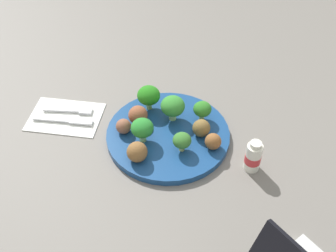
{
  "coord_description": "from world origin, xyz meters",
  "views": [
    {
      "loc": [
        0.15,
        -0.64,
        0.68
      ],
      "look_at": [
        0.0,
        0.0,
        0.04
      ],
      "focal_mm": 44.05,
      "sensor_mm": 36.0,
      "label": 1
    }
  ],
  "objects_px": {
    "fork": "(71,110)",
    "knife": "(66,120)",
    "broccoli_floret_back_right": "(202,109)",
    "plate": "(168,135)",
    "yogurt_bottle": "(253,157)",
    "meatball_far_rim": "(201,128)",
    "napkin": "(65,116)",
    "broccoli_floret_front_left": "(182,141)",
    "meatball_back_left": "(138,115)",
    "meatball_mid_left": "(213,141)",
    "meatball_near_rim": "(137,152)",
    "broccoli_floret_mid_right": "(149,96)",
    "meatball_front_left": "(123,126)",
    "broccoli_floret_front_right": "(173,106)",
    "broccoli_floret_far_rim": "(142,128)"
  },
  "relations": [
    {
      "from": "broccoli_floret_front_left",
      "to": "fork",
      "type": "height_order",
      "value": "broccoli_floret_front_left"
    },
    {
      "from": "meatball_back_left",
      "to": "meatball_mid_left",
      "type": "distance_m",
      "value": 0.18
    },
    {
      "from": "meatball_far_rim",
      "to": "knife",
      "type": "bearing_deg",
      "value": -176.38
    },
    {
      "from": "broccoli_floret_front_left",
      "to": "yogurt_bottle",
      "type": "distance_m",
      "value": 0.15
    },
    {
      "from": "napkin",
      "to": "fork",
      "type": "bearing_deg",
      "value": 72.35
    },
    {
      "from": "broccoli_floret_front_left",
      "to": "meatball_back_left",
      "type": "xyz_separation_m",
      "value": [
        -0.12,
        0.06,
        -0.01
      ]
    },
    {
      "from": "broccoli_floret_mid_right",
      "to": "meatball_front_left",
      "type": "height_order",
      "value": "broccoli_floret_mid_right"
    },
    {
      "from": "broccoli_floret_mid_right",
      "to": "fork",
      "type": "bearing_deg",
      "value": -167.06
    },
    {
      "from": "broccoli_floret_far_rim",
      "to": "yogurt_bottle",
      "type": "xyz_separation_m",
      "value": [
        0.24,
        -0.01,
        -0.02
      ]
    },
    {
      "from": "broccoli_floret_front_right",
      "to": "meatball_far_rim",
      "type": "relative_size",
      "value": 1.54
    },
    {
      "from": "broccoli_floret_far_rim",
      "to": "broccoli_floret_back_right",
      "type": "bearing_deg",
      "value": 40.37
    },
    {
      "from": "meatball_near_rim",
      "to": "napkin",
      "type": "relative_size",
      "value": 0.26
    },
    {
      "from": "plate",
      "to": "yogurt_bottle",
      "type": "height_order",
      "value": "yogurt_bottle"
    },
    {
      "from": "broccoli_floret_mid_right",
      "to": "knife",
      "type": "distance_m",
      "value": 0.21
    },
    {
      "from": "broccoli_floret_back_right",
      "to": "meatball_front_left",
      "type": "xyz_separation_m",
      "value": [
        -0.16,
        -0.08,
        -0.01
      ]
    },
    {
      "from": "broccoli_floret_front_left",
      "to": "broccoli_floret_far_rim",
      "type": "xyz_separation_m",
      "value": [
        -0.09,
        0.01,
        0.01
      ]
    },
    {
      "from": "meatball_near_rim",
      "to": "fork",
      "type": "height_order",
      "value": "meatball_near_rim"
    },
    {
      "from": "meatball_far_rim",
      "to": "knife",
      "type": "relative_size",
      "value": 0.27
    },
    {
      "from": "meatball_near_rim",
      "to": "knife",
      "type": "xyz_separation_m",
      "value": [
        -0.2,
        0.08,
        -0.03
      ]
    },
    {
      "from": "broccoli_floret_far_rim",
      "to": "yogurt_bottle",
      "type": "relative_size",
      "value": 0.75
    },
    {
      "from": "napkin",
      "to": "fork",
      "type": "relative_size",
      "value": 1.4
    },
    {
      "from": "meatball_back_left",
      "to": "fork",
      "type": "xyz_separation_m",
      "value": [
        -0.18,
        0.01,
        -0.03
      ]
    },
    {
      "from": "plate",
      "to": "broccoli_floret_front_right",
      "type": "height_order",
      "value": "broccoli_floret_front_right"
    },
    {
      "from": "broccoli_floret_front_left",
      "to": "meatball_front_left",
      "type": "relative_size",
      "value": 1.31
    },
    {
      "from": "broccoli_floret_mid_right",
      "to": "fork",
      "type": "height_order",
      "value": "broccoli_floret_mid_right"
    },
    {
      "from": "meatball_far_rim",
      "to": "knife",
      "type": "xyz_separation_m",
      "value": [
        -0.32,
        -0.02,
        -0.03
      ]
    },
    {
      "from": "meatball_far_rim",
      "to": "meatball_back_left",
      "type": "height_order",
      "value": "meatball_back_left"
    },
    {
      "from": "meatball_mid_left",
      "to": "knife",
      "type": "height_order",
      "value": "meatball_mid_left"
    },
    {
      "from": "meatball_far_rim",
      "to": "meatball_back_left",
      "type": "xyz_separation_m",
      "value": [
        -0.15,
        0.01,
        0.0
      ]
    },
    {
      "from": "meatball_front_left",
      "to": "knife",
      "type": "height_order",
      "value": "meatball_front_left"
    },
    {
      "from": "meatball_near_rim",
      "to": "napkin",
      "type": "xyz_separation_m",
      "value": [
        -0.21,
        0.1,
        -0.04
      ]
    },
    {
      "from": "broccoli_floret_back_right",
      "to": "plate",
      "type": "bearing_deg",
      "value": -137.41
    },
    {
      "from": "broccoli_floret_mid_right",
      "to": "meatball_back_left",
      "type": "xyz_separation_m",
      "value": [
        -0.01,
        -0.05,
        -0.02
      ]
    },
    {
      "from": "fork",
      "to": "meatball_mid_left",
      "type": "bearing_deg",
      "value": -7.79
    },
    {
      "from": "meatball_back_left",
      "to": "meatball_mid_left",
      "type": "xyz_separation_m",
      "value": [
        0.18,
        -0.04,
        -0.0
      ]
    },
    {
      "from": "plate",
      "to": "broccoli_floret_mid_right",
      "type": "xyz_separation_m",
      "value": [
        -0.06,
        0.07,
        0.05
      ]
    },
    {
      "from": "broccoli_floret_back_right",
      "to": "meatball_back_left",
      "type": "relative_size",
      "value": 1.08
    },
    {
      "from": "broccoli_floret_front_left",
      "to": "broccoli_floret_front_right",
      "type": "distance_m",
      "value": 0.1
    },
    {
      "from": "broccoli_floret_back_right",
      "to": "knife",
      "type": "relative_size",
      "value": 0.33
    },
    {
      "from": "meatball_mid_left",
      "to": "meatball_front_left",
      "type": "bearing_deg",
      "value": 179.93
    },
    {
      "from": "broccoli_floret_front_left",
      "to": "meatball_back_left",
      "type": "distance_m",
      "value": 0.13
    },
    {
      "from": "broccoli_floret_far_rim",
      "to": "meatball_back_left",
      "type": "xyz_separation_m",
      "value": [
        -0.03,
        0.05,
        -0.01
      ]
    },
    {
      "from": "fork",
      "to": "knife",
      "type": "xyz_separation_m",
      "value": [
        0.0,
        -0.04,
        -0.0
      ]
    },
    {
      "from": "broccoli_floret_front_left",
      "to": "fork",
      "type": "bearing_deg",
      "value": 166.19
    },
    {
      "from": "meatball_far_rim",
      "to": "broccoli_floret_front_left",
      "type": "bearing_deg",
      "value": -120.22
    },
    {
      "from": "meatball_back_left",
      "to": "meatball_near_rim",
      "type": "relative_size",
      "value": 1.01
    },
    {
      "from": "plate",
      "to": "meatball_near_rim",
      "type": "xyz_separation_m",
      "value": [
        -0.04,
        -0.09,
        0.03
      ]
    },
    {
      "from": "broccoli_floret_mid_right",
      "to": "knife",
      "type": "relative_size",
      "value": 0.42
    },
    {
      "from": "broccoli_floret_front_right",
      "to": "napkin",
      "type": "relative_size",
      "value": 0.36
    },
    {
      "from": "meatball_back_left",
      "to": "yogurt_bottle",
      "type": "relative_size",
      "value": 0.58
    }
  ]
}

